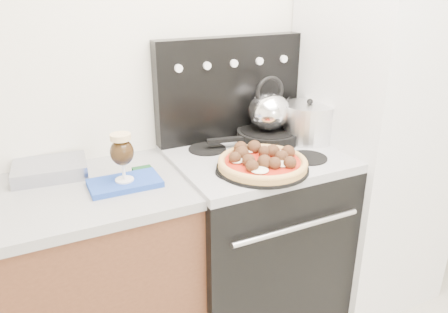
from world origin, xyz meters
TOP-DOWN VIEW (x-y plane):
  - room_shell at (0.00, 0.29)m, footprint 3.52×3.01m
  - base_cabinet at (-1.02, 1.20)m, footprint 1.45×0.60m
  - stove_body at (0.08, 1.18)m, footprint 0.76×0.65m
  - cooktop at (0.08, 1.18)m, footprint 0.76×0.65m
  - backguard at (0.08, 1.45)m, footprint 0.76×0.08m
  - fridge at (0.78, 1.15)m, footprint 0.64×0.68m
  - foil_sheet at (-0.80, 1.38)m, footprint 0.31×0.24m
  - oven_mitt at (-0.54, 1.15)m, footprint 0.28×0.17m
  - beer_glass at (-0.54, 1.15)m, footprint 0.10×0.10m
  - pizza_pan at (0.01, 1.01)m, footprint 0.40×0.40m
  - pizza at (0.01, 1.01)m, footprint 0.48×0.48m
  - skillet at (0.22, 1.30)m, footprint 0.36×0.36m
  - tea_kettle at (0.22, 1.30)m, footprint 0.25×0.25m
  - stock_pot at (0.40, 1.22)m, footprint 0.26×0.26m

SIDE VIEW (x-z plane):
  - base_cabinet at x=-1.02m, z-range 0.00..0.86m
  - stove_body at x=0.08m, z-range 0.00..0.88m
  - cooktop at x=0.08m, z-range 0.88..0.92m
  - oven_mitt at x=-0.54m, z-range 0.90..0.92m
  - pizza_pan at x=0.01m, z-range 0.92..0.93m
  - foil_sheet at x=-0.80m, z-range 0.90..0.96m
  - skillet at x=0.22m, z-range 0.92..0.98m
  - fridge at x=0.78m, z-range 0.00..1.90m
  - pizza at x=0.01m, z-range 0.93..0.99m
  - stock_pot at x=0.40m, z-range 0.92..1.10m
  - beer_glass at x=-0.54m, z-range 0.92..1.12m
  - tea_kettle at x=0.22m, z-range 0.98..1.20m
  - backguard at x=0.08m, z-range 0.92..1.42m
  - room_shell at x=0.00m, z-range -0.01..2.51m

